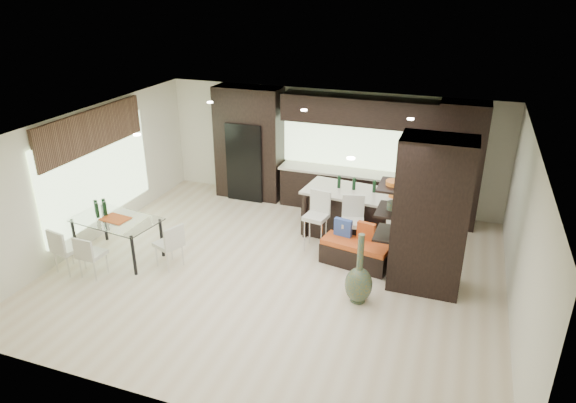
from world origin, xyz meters
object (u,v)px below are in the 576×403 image
at_px(bench, 355,254).
at_px(chair_near, 92,257).
at_px(kitchen_island, 361,215).
at_px(stool_left, 316,227).
at_px(stool_right, 390,241).
at_px(dining_table, 118,238).
at_px(chair_far, 68,251).
at_px(chair_end, 169,247).
at_px(floor_vase, 360,268).
at_px(stool_mid, 352,233).

height_order(bench, chair_near, chair_near).
bearing_deg(bench, kitchen_island, 107.84).
xyz_separation_m(stool_left, stool_right, (1.47, 0.03, -0.06)).
relative_size(dining_table, chair_far, 2.03).
height_order(kitchen_island, bench, kitchen_island).
relative_size(stool_right, chair_end, 1.04).
bearing_deg(chair_far, stool_right, 34.42).
bearing_deg(floor_vase, dining_table, -179.27).
height_order(stool_right, chair_far, stool_right).
relative_size(stool_right, chair_near, 1.12).
height_order(chair_far, chair_end, chair_far).
xyz_separation_m(bench, chair_near, (-4.39, -1.94, 0.13)).
bearing_deg(chair_far, dining_table, 67.20).
height_order(stool_left, chair_end, stool_left).
xyz_separation_m(bench, chair_end, (-3.26, -1.19, 0.16)).
bearing_deg(bench, chair_end, -149.54).
bearing_deg(stool_right, chair_end, -140.81).
relative_size(kitchen_island, chair_near, 3.17).
relative_size(stool_left, chair_near, 1.28).
bearing_deg(dining_table, floor_vase, 8.30).
bearing_deg(stool_left, dining_table, -147.06).
bearing_deg(floor_vase, stool_right, 80.01).
bearing_deg(chair_far, chair_near, 13.00).
bearing_deg(kitchen_island, dining_table, -145.06).
relative_size(stool_mid, floor_vase, 0.77).
bearing_deg(chair_end, chair_near, 144.97).
bearing_deg(chair_near, chair_end, 35.68).
bearing_deg(chair_near, kitchen_island, 38.56).
bearing_deg(bench, stool_left, 167.84).
distance_m(floor_vase, chair_near, 4.77).
bearing_deg(floor_vase, bench, 105.27).
relative_size(bench, chair_end, 1.58).
relative_size(stool_mid, dining_table, 0.58).
height_order(stool_left, floor_vase, floor_vase).
bearing_deg(stool_left, chair_near, -137.68).
bearing_deg(stool_mid, floor_vase, -86.56).
xyz_separation_m(kitchen_island, stool_left, (-0.73, -0.83, -0.02)).
bearing_deg(bench, floor_vase, -64.32).
xyz_separation_m(bench, chair_far, (-4.90, -1.96, 0.16)).
bearing_deg(bench, stool_right, 44.86).
bearing_deg(chair_near, dining_table, 92.01).
distance_m(stool_left, chair_end, 2.84).
height_order(kitchen_island, stool_right, kitchen_island).
bearing_deg(floor_vase, chair_end, -179.04).
relative_size(floor_vase, chair_near, 1.66).
bearing_deg(stool_mid, bench, -80.89).
xyz_separation_m(bench, dining_table, (-4.39, -1.19, 0.15)).
bearing_deg(stool_right, dining_table, -145.53).
distance_m(stool_left, stool_right, 1.47).
distance_m(stool_left, bench, 0.99).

